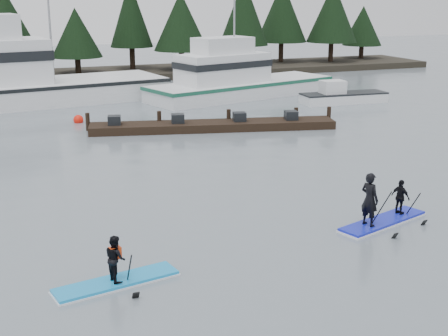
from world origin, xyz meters
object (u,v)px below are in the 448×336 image
object	(u,v)px
fishing_boat_large	(6,93)
paddleboard_solo	(116,269)
floating_dock	(213,126)
fishing_boat_medium	(237,89)
paddleboard_duo	(381,206)

from	to	relation	value
fishing_boat_large	paddleboard_solo	bearing A→B (deg)	-96.24
fishing_boat_large	paddleboard_solo	distance (m)	29.77
fishing_boat_large	paddleboard_solo	xyz separation A→B (m)	(1.36, -29.74, -0.45)
floating_dock	fishing_boat_large	bearing A→B (deg)	143.19
fishing_boat_medium	paddleboard_duo	distance (m)	26.85
floating_dock	paddleboard_solo	xyz separation A→B (m)	(-9.13, -17.28, 0.20)
fishing_boat_large	fishing_boat_medium	world-z (taller)	fishing_boat_large
paddleboard_solo	fishing_boat_large	bearing A→B (deg)	81.95
fishing_boat_medium	floating_dock	size ratio (longest dim) A/B	1.11
fishing_boat_medium	paddleboard_duo	world-z (taller)	fishing_boat_medium
fishing_boat_large	paddleboard_duo	bearing A→B (deg)	-78.58
fishing_boat_medium	paddleboard_duo	bearing A→B (deg)	-117.92
floating_dock	paddleboard_solo	world-z (taller)	paddleboard_solo
fishing_boat_medium	paddleboard_solo	size ratio (longest dim) A/B	4.46
fishing_boat_large	paddleboard_duo	xyz separation A→B (m)	(10.53, -28.50, -0.26)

